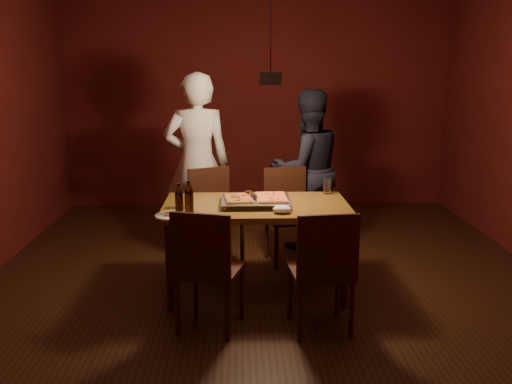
{
  "coord_description": "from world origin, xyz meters",
  "views": [
    {
      "loc": [
        -0.26,
        -4.57,
        1.84
      ],
      "look_at": [
        -0.12,
        -0.08,
        0.85
      ],
      "focal_mm": 40.0,
      "sensor_mm": 36.0,
      "label": 1
    }
  ],
  "objects_px": {
    "beer_bottle_a": "(179,198)",
    "plate_slice": "(173,216)",
    "beer_bottle_b": "(189,197)",
    "chair_far_right": "(287,206)",
    "diner_dark": "(307,170)",
    "chair_near_right": "(324,261)",
    "diner_white": "(197,163)",
    "pendant_lamp": "(270,77)",
    "chair_near_left": "(206,260)",
    "chair_far_left": "(213,206)",
    "dining_table": "(256,213)",
    "pizza_tray": "(256,202)"
  },
  "relations": [
    {
      "from": "chair_near_left",
      "to": "dining_table",
      "type": "bearing_deg",
      "value": 79.4
    },
    {
      "from": "dining_table",
      "to": "chair_far_left",
      "type": "bearing_deg",
      "value": 115.63
    },
    {
      "from": "chair_far_left",
      "to": "chair_near_left",
      "type": "height_order",
      "value": "same"
    },
    {
      "from": "beer_bottle_b",
      "to": "diner_dark",
      "type": "height_order",
      "value": "diner_dark"
    },
    {
      "from": "chair_near_right",
      "to": "beer_bottle_a",
      "type": "relative_size",
      "value": 2.09
    },
    {
      "from": "dining_table",
      "to": "chair_far_left",
      "type": "height_order",
      "value": "chair_far_left"
    },
    {
      "from": "beer_bottle_a",
      "to": "beer_bottle_b",
      "type": "bearing_deg",
      "value": -10.26
    },
    {
      "from": "chair_far_left",
      "to": "pendant_lamp",
      "type": "xyz_separation_m",
      "value": [
        0.5,
        -0.72,
        1.22
      ]
    },
    {
      "from": "chair_far_left",
      "to": "plate_slice",
      "type": "height_order",
      "value": "chair_far_left"
    },
    {
      "from": "beer_bottle_b",
      "to": "chair_far_right",
      "type": "bearing_deg",
      "value": 52.17
    },
    {
      "from": "plate_slice",
      "to": "pendant_lamp",
      "type": "bearing_deg",
      "value": 32.09
    },
    {
      "from": "diner_dark",
      "to": "chair_far_left",
      "type": "bearing_deg",
      "value": 4.97
    },
    {
      "from": "plate_slice",
      "to": "diner_white",
      "type": "distance_m",
      "value": 1.58
    },
    {
      "from": "beer_bottle_a",
      "to": "diner_dark",
      "type": "distance_m",
      "value": 1.88
    },
    {
      "from": "diner_white",
      "to": "beer_bottle_a",
      "type": "bearing_deg",
      "value": 81.65
    },
    {
      "from": "chair_near_right",
      "to": "beer_bottle_a",
      "type": "height_order",
      "value": "beer_bottle_a"
    },
    {
      "from": "chair_far_left",
      "to": "diner_white",
      "type": "relative_size",
      "value": 0.31
    },
    {
      "from": "plate_slice",
      "to": "pendant_lamp",
      "type": "height_order",
      "value": "pendant_lamp"
    },
    {
      "from": "diner_dark",
      "to": "chair_near_right",
      "type": "bearing_deg",
      "value": 67.96
    },
    {
      "from": "chair_far_right",
      "to": "pendant_lamp",
      "type": "bearing_deg",
      "value": 62.06
    },
    {
      "from": "diner_dark",
      "to": "beer_bottle_b",
      "type": "bearing_deg",
      "value": 35.81
    },
    {
      "from": "chair_far_right",
      "to": "diner_dark",
      "type": "relative_size",
      "value": 0.31
    },
    {
      "from": "dining_table",
      "to": "beer_bottle_a",
      "type": "relative_size",
      "value": 6.46
    },
    {
      "from": "pizza_tray",
      "to": "diner_white",
      "type": "height_order",
      "value": "diner_white"
    },
    {
      "from": "pizza_tray",
      "to": "beer_bottle_b",
      "type": "distance_m",
      "value": 0.59
    },
    {
      "from": "chair_far_right",
      "to": "beer_bottle_a",
      "type": "bearing_deg",
      "value": 37.81
    },
    {
      "from": "chair_far_right",
      "to": "chair_near_right",
      "type": "distance_m",
      "value": 1.6
    },
    {
      "from": "diner_white",
      "to": "plate_slice",
      "type": "bearing_deg",
      "value": 80.45
    },
    {
      "from": "chair_far_right",
      "to": "pendant_lamp",
      "type": "relative_size",
      "value": 0.45
    },
    {
      "from": "chair_near_left",
      "to": "chair_far_right",
      "type": "bearing_deg",
      "value": 81.4
    },
    {
      "from": "chair_near_right",
      "to": "beer_bottle_b",
      "type": "bearing_deg",
      "value": 145.92
    },
    {
      "from": "chair_far_left",
      "to": "chair_near_right",
      "type": "xyz_separation_m",
      "value": [
        0.82,
        -1.6,
        0.0
      ]
    },
    {
      "from": "chair_near_left",
      "to": "pendant_lamp",
      "type": "bearing_deg",
      "value": 75.36
    },
    {
      "from": "pendant_lamp",
      "to": "chair_far_left",
      "type": "bearing_deg",
      "value": 124.94
    },
    {
      "from": "beer_bottle_b",
      "to": "diner_dark",
      "type": "relative_size",
      "value": 0.16
    },
    {
      "from": "chair_far_right",
      "to": "pizza_tray",
      "type": "relative_size",
      "value": 0.9
    },
    {
      "from": "chair_near_right",
      "to": "diner_dark",
      "type": "bearing_deg",
      "value": 80.78
    },
    {
      "from": "beer_bottle_a",
      "to": "plate_slice",
      "type": "bearing_deg",
      "value": -108.23
    },
    {
      "from": "pizza_tray",
      "to": "plate_slice",
      "type": "height_order",
      "value": "pizza_tray"
    },
    {
      "from": "diner_white",
      "to": "pendant_lamp",
      "type": "xyz_separation_m",
      "value": [
        0.67,
        -1.11,
        0.87
      ]
    },
    {
      "from": "chair_near_left",
      "to": "chair_far_left",
      "type": "bearing_deg",
      "value": 106.22
    },
    {
      "from": "dining_table",
      "to": "chair_near_right",
      "type": "distance_m",
      "value": 0.93
    },
    {
      "from": "beer_bottle_b",
      "to": "pendant_lamp",
      "type": "relative_size",
      "value": 0.23
    },
    {
      "from": "dining_table",
      "to": "pendant_lamp",
      "type": "distance_m",
      "value": 1.09
    },
    {
      "from": "beer_bottle_b",
      "to": "plate_slice",
      "type": "xyz_separation_m",
      "value": [
        -0.11,
        -0.09,
        -0.12
      ]
    },
    {
      "from": "pendant_lamp",
      "to": "chair_near_left",
      "type": "bearing_deg",
      "value": -120.34
    },
    {
      "from": "chair_far_left",
      "to": "chair_near_left",
      "type": "bearing_deg",
      "value": 66.01
    },
    {
      "from": "beer_bottle_a",
      "to": "pendant_lamp",
      "type": "xyz_separation_m",
      "value": [
        0.71,
        0.36,
        0.89
      ]
    },
    {
      "from": "plate_slice",
      "to": "chair_far_right",
      "type": "bearing_deg",
      "value": 50.97
    },
    {
      "from": "beer_bottle_a",
      "to": "plate_slice",
      "type": "distance_m",
      "value": 0.16
    }
  ]
}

